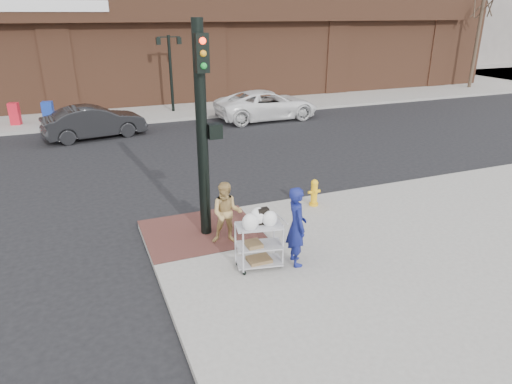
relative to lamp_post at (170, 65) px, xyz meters
name	(u,v)px	position (x,y,z in m)	size (l,w,h in m)	color
ground	(236,249)	(-2.00, -16.00, -2.62)	(220.00, 220.00, 0.00)	black
sidewalk_far	(247,72)	(10.50, 16.00, -2.54)	(65.00, 36.00, 0.15)	gray
brick_curb_ramp	(201,231)	(-2.60, -15.10, -2.46)	(2.80, 2.40, 0.01)	#552C28
lamp_post	(170,65)	(0.00, 0.00, 0.00)	(1.32, 0.22, 4.00)	black
traffic_signal_pole	(203,127)	(-2.48, -15.23, 0.21)	(0.61, 0.51, 5.00)	black
woman_blue	(297,226)	(-1.11, -17.34, -1.59)	(0.64, 0.42, 1.76)	navy
pedestrian_tan	(227,213)	(-2.17, -15.87, -1.72)	(0.73, 0.57, 1.50)	tan
sedan_dark	(94,122)	(-4.36, -3.90, -1.90)	(1.52, 4.37, 1.44)	black
minivan_white	(267,105)	(4.26, -3.24, -1.87)	(2.49, 5.41, 1.50)	white
utility_cart	(259,241)	(-1.90, -17.19, -1.87)	(1.04, 0.71, 1.33)	#A9A9AE
fire_hydrant	(314,192)	(0.80, -14.67, -2.07)	(0.36, 0.25, 0.77)	yellow
newsbox_red	(15,114)	(-7.81, -0.41, -1.94)	(0.44, 0.40, 1.05)	red
newsbox_blue	(48,114)	(-6.28, -1.21, -1.90)	(0.48, 0.43, 1.14)	#18369F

